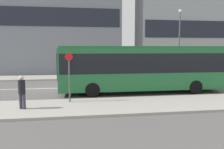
{
  "coord_description": "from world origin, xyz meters",
  "views": [
    {
      "loc": [
        2.35,
        -17.66,
        3.14
      ],
      "look_at": [
        4.63,
        -2.18,
        1.29
      ],
      "focal_mm": 35.0,
      "sensor_mm": 36.0,
      "label": 1
    }
  ],
  "objects_px": {
    "parked_car_0": "(185,73)",
    "street_lamp": "(179,36)",
    "bus_stop_sign": "(69,73)",
    "pedestrian_near_stop": "(22,90)",
    "city_bus": "(141,66)",
    "parked_car_1": "(224,72)"
  },
  "relations": [
    {
      "from": "parked_car_0",
      "to": "street_lamp",
      "type": "relative_size",
      "value": 0.57
    },
    {
      "from": "bus_stop_sign",
      "to": "pedestrian_near_stop",
      "type": "bearing_deg",
      "value": -152.89
    },
    {
      "from": "city_bus",
      "to": "street_lamp",
      "type": "distance_m",
      "value": 10.76
    },
    {
      "from": "parked_car_0",
      "to": "pedestrian_near_stop",
      "type": "bearing_deg",
      "value": -144.57
    },
    {
      "from": "city_bus",
      "to": "parked_car_1",
      "type": "relative_size",
      "value": 2.9
    },
    {
      "from": "parked_car_1",
      "to": "parked_car_0",
      "type": "bearing_deg",
      "value": -176.7
    },
    {
      "from": "parked_car_1",
      "to": "pedestrian_near_stop",
      "type": "distance_m",
      "value": 20.68
    },
    {
      "from": "parked_car_0",
      "to": "parked_car_1",
      "type": "height_order",
      "value": "parked_car_1"
    },
    {
      "from": "pedestrian_near_stop",
      "to": "parked_car_0",
      "type": "bearing_deg",
      "value": 59.04
    },
    {
      "from": "street_lamp",
      "to": "pedestrian_near_stop",
      "type": "bearing_deg",
      "value": -139.22
    },
    {
      "from": "parked_car_1",
      "to": "street_lamp",
      "type": "relative_size",
      "value": 0.55
    },
    {
      "from": "city_bus",
      "to": "bus_stop_sign",
      "type": "height_order",
      "value": "city_bus"
    },
    {
      "from": "city_bus",
      "to": "pedestrian_near_stop",
      "type": "xyz_separation_m",
      "value": [
        -7.24,
        -3.94,
        -0.82
      ]
    },
    {
      "from": "parked_car_0",
      "to": "street_lamp",
      "type": "height_order",
      "value": "street_lamp"
    },
    {
      "from": "parked_car_0",
      "to": "pedestrian_near_stop",
      "type": "relative_size",
      "value": 2.49
    },
    {
      "from": "city_bus",
      "to": "bus_stop_sign",
      "type": "distance_m",
      "value": 5.67
    },
    {
      "from": "parked_car_1",
      "to": "city_bus",
      "type": "bearing_deg",
      "value": -151.35
    },
    {
      "from": "parked_car_0",
      "to": "street_lamp",
      "type": "xyz_separation_m",
      "value": [
        0.34,
        2.34,
        3.94
      ]
    },
    {
      "from": "city_bus",
      "to": "parked_car_1",
      "type": "height_order",
      "value": "city_bus"
    },
    {
      "from": "parked_car_0",
      "to": "pedestrian_near_stop",
      "type": "height_order",
      "value": "pedestrian_near_stop"
    },
    {
      "from": "parked_car_1",
      "to": "pedestrian_near_stop",
      "type": "bearing_deg",
      "value": -151.39
    },
    {
      "from": "city_bus",
      "to": "bus_stop_sign",
      "type": "bearing_deg",
      "value": -148.89
    }
  ]
}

